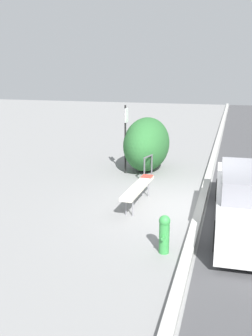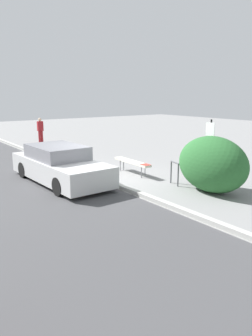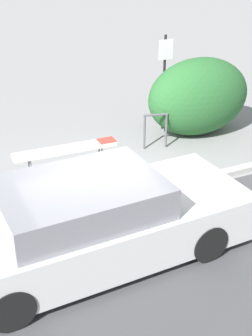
{
  "view_description": "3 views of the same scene",
  "coord_description": "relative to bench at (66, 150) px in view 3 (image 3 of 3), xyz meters",
  "views": [
    {
      "loc": [
        -9.01,
        -0.64,
        3.42
      ],
      "look_at": [
        -0.72,
        1.74,
        1.15
      ],
      "focal_mm": 40.0,
      "sensor_mm": 36.0,
      "label": 1
    },
    {
      "loc": [
        10.16,
        -6.16,
        3.13
      ],
      "look_at": [
        1.02,
        0.47,
        0.59
      ],
      "focal_mm": 35.0,
      "sensor_mm": 36.0,
      "label": 2
    },
    {
      "loc": [
        -2.62,
        -6.67,
        4.46
      ],
      "look_at": [
        0.55,
        0.09,
        0.62
      ],
      "focal_mm": 50.0,
      "sensor_mm": 36.0,
      "label": 3
    }
  ],
  "objects": [
    {
      "name": "bench",
      "position": [
        0.0,
        0.0,
        0.0
      ],
      "size": [
        2.14,
        0.38,
        0.54
      ],
      "rotation": [
        0.0,
        0.0,
        -0.03
      ],
      "color": "gray",
      "rests_on": "ground_plane"
    },
    {
      "name": "shrub_hedge",
      "position": [
        3.51,
        0.59,
        0.44
      ],
      "size": [
        2.57,
        1.53,
        1.84
      ],
      "color": "#28602D",
      "rests_on": "ground_plane"
    },
    {
      "name": "curb",
      "position": [
        0.08,
        -1.59,
        -0.41
      ],
      "size": [
        60.0,
        0.2,
        0.13
      ],
      "color": "#A8A8A3",
      "rests_on": "ground_plane"
    },
    {
      "name": "bike_rack",
      "position": [
        2.17,
        0.23,
        0.02
      ],
      "size": [
        0.54,
        0.19,
        0.83
      ],
      "rotation": [
        0.0,
        0.0,
        -0.26
      ],
      "color": "#515156",
      "rests_on": "ground_plane"
    },
    {
      "name": "ground_plane",
      "position": [
        0.08,
        -1.59,
        -0.48
      ],
      "size": [
        60.0,
        60.0,
        0.0
      ],
      "primitive_type": "plane",
      "color": "gray"
    },
    {
      "name": "parked_car_near",
      "position": [
        -0.58,
        -2.88,
        0.14
      ],
      "size": [
        4.83,
        1.96,
        1.33
      ],
      "rotation": [
        0.0,
        0.0,
        0.04
      ],
      "color": "black",
      "rests_on": "ground_plane"
    },
    {
      "name": "sign_post",
      "position": [
        2.89,
        1.17,
        0.91
      ],
      "size": [
        0.36,
        0.08,
        2.3
      ],
      "color": "black",
      "rests_on": "ground_plane"
    }
  ]
}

